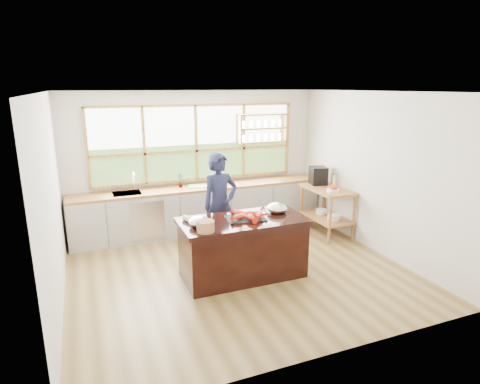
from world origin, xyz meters
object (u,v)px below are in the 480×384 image
cook (220,205)px  wicker_basket (206,226)px  island (243,248)px  espresso_machine (318,176)px

cook → wicker_basket: cook is taller
island → wicker_basket: size_ratio=7.83×
island → cook: size_ratio=1.06×
island → cook: 0.98m
island → espresso_machine: size_ratio=5.35×
wicker_basket → island: bearing=24.3°
cook → espresso_machine: bearing=3.0°
cook → wicker_basket: 1.33m
island → espresso_machine: bearing=33.5°
island → espresso_machine: 2.70m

